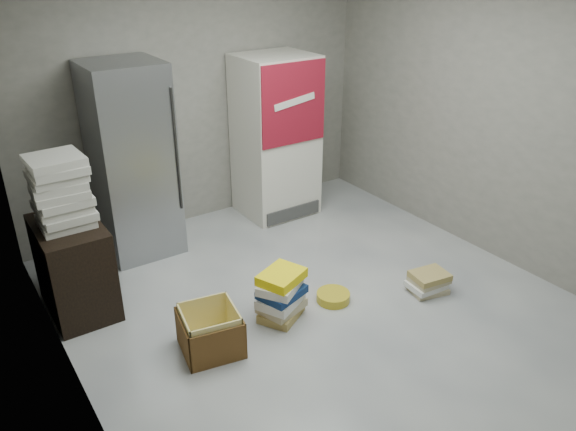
% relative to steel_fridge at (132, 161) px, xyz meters
% --- Properties ---
extents(ground, '(5.00, 5.00, 0.00)m').
position_rel_steel_fridge_xyz_m(ground, '(0.90, -2.13, -0.95)').
color(ground, beige).
rests_on(ground, ground).
extents(room_shell, '(4.04, 5.04, 2.82)m').
position_rel_steel_fridge_xyz_m(room_shell, '(0.90, -2.13, 0.85)').
color(room_shell, gray).
rests_on(room_shell, ground).
extents(steel_fridge, '(0.70, 0.72, 1.90)m').
position_rel_steel_fridge_xyz_m(steel_fridge, '(0.00, 0.00, 0.00)').
color(steel_fridge, gray).
rests_on(steel_fridge, ground).
extents(coke_cooler, '(0.80, 0.73, 1.80)m').
position_rel_steel_fridge_xyz_m(coke_cooler, '(1.65, -0.01, -0.05)').
color(coke_cooler, silver).
rests_on(coke_cooler, ground).
extents(wood_shelf, '(0.50, 0.80, 0.80)m').
position_rel_steel_fridge_xyz_m(wood_shelf, '(-0.83, -0.73, -0.55)').
color(wood_shelf, black).
rests_on(wood_shelf, ground).
extents(supply_box_stack, '(0.44, 0.44, 0.58)m').
position_rel_steel_fridge_xyz_m(supply_box_stack, '(-0.82, -0.73, 0.14)').
color(supply_box_stack, beige).
rests_on(supply_box_stack, wood_shelf).
extents(phonebook_stack_main, '(0.48, 0.45, 0.45)m').
position_rel_steel_fridge_xyz_m(phonebook_stack_main, '(0.52, -1.82, -0.73)').
color(phonebook_stack_main, '#A6904E').
rests_on(phonebook_stack_main, ground).
extents(phonebook_stack_side, '(0.38, 0.32, 0.20)m').
position_rel_steel_fridge_xyz_m(phonebook_stack_side, '(1.84, -2.23, -0.85)').
color(phonebook_stack_side, '#BDAF88').
rests_on(phonebook_stack_side, ground).
extents(cardboard_box, '(0.51, 0.51, 0.36)m').
position_rel_steel_fridge_xyz_m(cardboard_box, '(-0.15, -1.86, -0.80)').
color(cardboard_box, yellow).
rests_on(cardboard_box, ground).
extents(bucket_lid, '(0.37, 0.37, 0.08)m').
position_rel_steel_fridge_xyz_m(bucket_lid, '(1.04, -1.87, -0.91)').
color(bucket_lid, gold).
rests_on(bucket_lid, ground).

